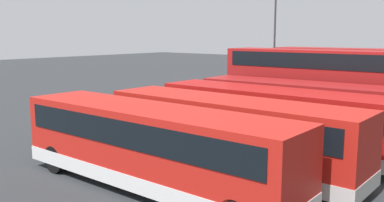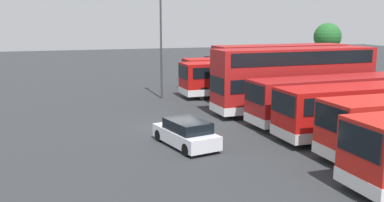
{
  "view_description": "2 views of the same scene",
  "coord_description": "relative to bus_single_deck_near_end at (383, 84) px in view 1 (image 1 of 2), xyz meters",
  "views": [
    {
      "loc": [
        22.57,
        19.4,
        5.49
      ],
      "look_at": [
        1.29,
        1.48,
        1.06
      ],
      "focal_mm": 39.55,
      "sensor_mm": 36.0,
      "label": 1
    },
    {
      "loc": [
        25.02,
        -6.91,
        6.58
      ],
      "look_at": [
        0.45,
        0.85,
        1.65
      ],
      "focal_mm": 40.51,
      "sensor_mm": 36.0,
      "label": 2
    }
  ],
  "objects": [
    {
      "name": "bus_single_deck_second",
      "position": [
        3.29,
        -0.6,
        0.0
      ],
      "size": [
        2.93,
        12.08,
        2.95
      ],
      "color": "#B71411",
      "rests_on": "ground"
    },
    {
      "name": "lamp_post_tall",
      "position": [
        2.69,
        -8.21,
        3.61
      ],
      "size": [
        0.7,
        0.3,
        9.08
      ],
      "color": "#38383D",
      "rests_on": "ground"
    },
    {
      "name": "bus_double_decker_fourth",
      "position": [
        10.71,
        -0.49,
        0.83
      ],
      "size": [
        2.96,
        12.01,
        4.55
      ],
      "color": "#A51919",
      "rests_on": "ground"
    },
    {
      "name": "ground_plane",
      "position": [
        12.39,
        -9.61,
        -1.62
      ],
      "size": [
        140.0,
        140.0,
        0.0
      ],
      "primitive_type": "plane",
      "color": "#2D3033"
    },
    {
      "name": "bus_double_decker_third",
      "position": [
        7.14,
        0.39,
        0.83
      ],
      "size": [
        3.03,
        11.05,
        4.55
      ],
      "color": "#A51919",
      "rests_on": "ground"
    },
    {
      "name": "bus_single_deck_seventh",
      "position": [
        21.49,
        0.34,
        0.0
      ],
      "size": [
        2.7,
        10.97,
        2.95
      ],
      "color": "red",
      "rests_on": "ground"
    },
    {
      "name": "bus_single_deck_sixth",
      "position": [
        17.81,
        0.22,
        0.0
      ],
      "size": [
        2.79,
        11.38,
        2.95
      ],
      "color": "#B71411",
      "rests_on": "ground"
    },
    {
      "name": "car_hatchback_silver",
      "position": [
        16.54,
        -10.25,
        -0.92
      ],
      "size": [
        4.54,
        2.69,
        1.43
      ],
      "color": "silver",
      "rests_on": "ground"
    },
    {
      "name": "bus_single_deck_far_end",
      "position": [
        24.84,
        -0.6,
        0.0
      ],
      "size": [
        2.78,
        11.5,
        2.95
      ],
      "color": "red",
      "rests_on": "ground"
    },
    {
      "name": "bus_single_deck_fifth",
      "position": [
        14.36,
        0.07,
        0.0
      ],
      "size": [
        3.13,
        11.28,
        2.95
      ],
      "color": "#A51919",
      "rests_on": "ground"
    },
    {
      "name": "bus_single_deck_near_end",
      "position": [
        0.0,
        0.0,
        0.0
      ],
      "size": [
        2.62,
        10.69,
        2.95
      ],
      "color": "#B71411",
      "rests_on": "ground"
    }
  ]
}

